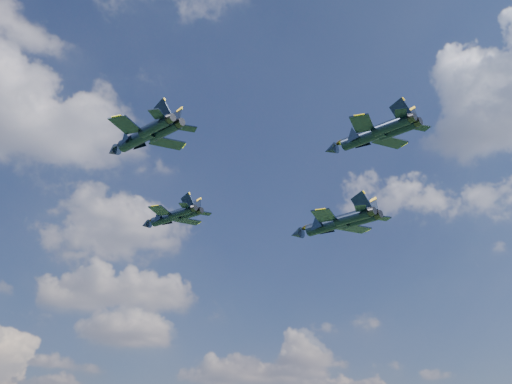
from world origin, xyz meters
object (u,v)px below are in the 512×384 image
Objects in this scene: jet_lead at (165,218)px; jet_slot at (361,138)px; jet_right at (325,226)px; jet_left at (135,139)px.

jet_lead reaches higher than jet_slot.
jet_lead is 0.76× the size of jet_right.
jet_left is 1.03× the size of jet_slot.
jet_left is 0.79× the size of jet_right.
jet_left is 38.56m from jet_right.
jet_slot is at bearing -97.96° from jet_lead.
jet_lead is at bearing 131.27° from jet_right.
jet_slot is (25.52, -10.85, -0.33)m from jet_left.
jet_slot is (15.43, -37.65, -0.61)m from jet_lead.
jet_lead reaches higher than jet_left.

